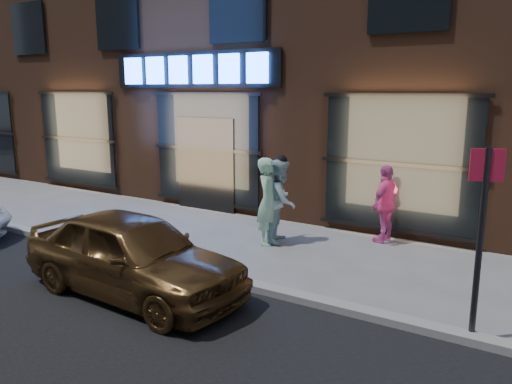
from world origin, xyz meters
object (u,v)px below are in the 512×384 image
man_cap (281,200)px  gold_sedan (133,254)px  sign_post (481,227)px  passerby (386,204)px  man_bowtie (268,201)px

man_cap → gold_sedan: 3.66m
man_cap → sign_post: bearing=-136.3°
passerby → gold_sedan: bearing=-15.2°
man_bowtie → gold_sedan: bearing=157.0°
man_cap → sign_post: 4.79m
man_bowtie → man_cap: 0.32m
gold_sedan → sign_post: size_ratio=1.55×
man_bowtie → man_cap: size_ratio=1.02×
man_bowtie → man_cap: bearing=-40.9°
man_bowtie → man_cap: (0.14, 0.29, -0.02)m
passerby → sign_post: size_ratio=0.66×
man_bowtie → passerby: (1.99, 1.39, -0.08)m
man_bowtie → sign_post: size_ratio=0.72×
man_bowtie → sign_post: (4.24, -2.11, 0.60)m
gold_sedan → passerby: bearing=-24.7°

